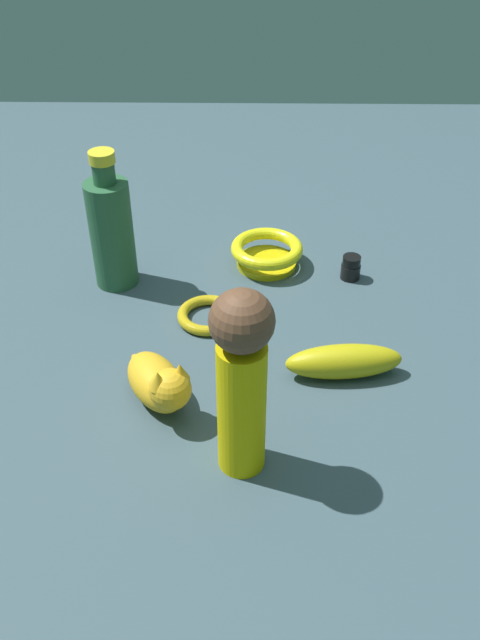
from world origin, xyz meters
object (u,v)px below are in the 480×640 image
(banana, at_px, (344,361))
(person_figure_adult, at_px, (242,378))
(nail_polish_jar, at_px, (351,268))
(bottle_tall, at_px, (111,230))
(cat_figurine, at_px, (159,383))
(bangle, at_px, (208,315))
(bowl, at_px, (267,252))

(banana, distance_m, person_figure_adult, 0.23)
(nail_polish_jar, bearing_deg, bottle_tall, 2.40)
(cat_figurine, relative_size, nail_polish_jar, 3.38)
(nail_polish_jar, bearing_deg, bangle, 27.18)
(cat_figurine, distance_m, person_figure_adult, 0.17)
(bottle_tall, distance_m, person_figure_adult, 0.44)
(cat_figurine, xyz_separation_m, nail_polish_jar, (-0.28, -0.30, -0.02))
(nail_polish_jar, relative_size, bangle, 0.43)
(cat_figurine, xyz_separation_m, bangle, (-0.05, -0.18, -0.03))
(cat_figurine, height_order, nail_polish_jar, cat_figurine)
(cat_figurine, height_order, bottle_tall, bottle_tall)
(nail_polish_jar, relative_size, bowl, 0.34)
(bowl, distance_m, bangle, 0.18)
(bangle, relative_size, person_figure_adult, 0.39)
(cat_figurine, bearing_deg, bowl, -113.09)
(bowl, xyz_separation_m, banana, (-0.10, 0.28, -0.00))
(bowl, distance_m, person_figure_adult, 0.45)
(bowl, bearing_deg, banana, 109.86)
(nail_polish_jar, relative_size, person_figure_adult, 0.17)
(bowl, xyz_separation_m, person_figure_adult, (0.04, 0.43, 0.11))
(bangle, bearing_deg, nail_polish_jar, -152.82)
(bowl, relative_size, bangle, 1.28)
(person_figure_adult, bearing_deg, bowl, -94.85)
(bottle_tall, bearing_deg, cat_figurine, 109.79)
(bottle_tall, xyz_separation_m, banana, (-0.35, 0.22, -0.07))
(cat_figurine, distance_m, bottle_tall, 0.31)
(bowl, height_order, bangle, bowl)
(nail_polish_jar, height_order, bangle, nail_polish_jar)
(cat_figurine, relative_size, bowl, 1.14)
(cat_figurine, bearing_deg, banana, -166.27)
(bowl, distance_m, banana, 0.29)
(bottle_tall, relative_size, person_figure_adult, 0.92)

